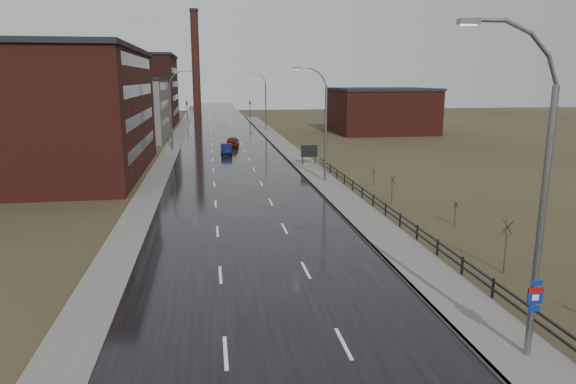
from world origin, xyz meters
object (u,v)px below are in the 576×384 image
object	(u,v)px
billboard	(309,152)
car_far	(232,142)
streetlight_main	(535,201)
car_near	(226,149)

from	to	relation	value
billboard	car_far	bearing A→B (deg)	114.14
streetlight_main	billboard	distance (m)	44.15
car_far	streetlight_main	bearing A→B (deg)	102.89
streetlight_main	car_near	xyz separation A→B (m)	(-8.86, 54.78, -5.36)
billboard	car_far	distance (m)	20.26
streetlight_main	car_near	distance (m)	55.75
billboard	car_near	size ratio (longest dim) A/B	0.58
billboard	car_far	xyz separation A→B (m)	(-8.28, 18.47, -0.88)
car_near	billboard	bearing A→B (deg)	-48.77
streetlight_main	car_far	world-z (taller)	streetlight_main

